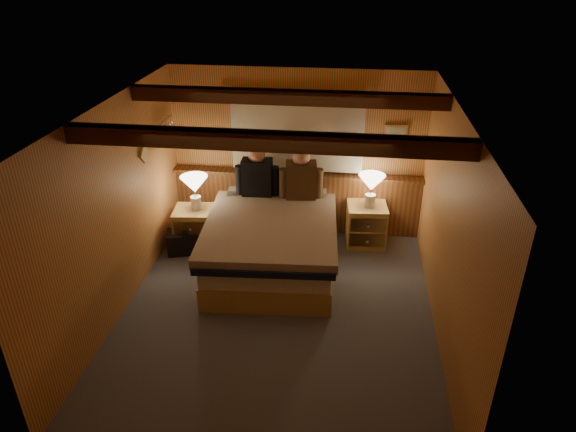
% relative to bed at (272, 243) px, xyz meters
% --- Properties ---
extents(floor, '(4.20, 4.20, 0.00)m').
position_rel_bed_xyz_m(floor, '(0.21, -0.92, -0.38)').
color(floor, '#4A4E58').
rests_on(floor, ground).
extents(ceiling, '(4.20, 4.20, 0.00)m').
position_rel_bed_xyz_m(ceiling, '(0.21, -0.92, 2.02)').
color(ceiling, tan).
rests_on(ceiling, wall_back).
extents(wall_back, '(3.60, 0.00, 3.60)m').
position_rel_bed_xyz_m(wall_back, '(0.21, 1.18, 0.82)').
color(wall_back, '#DC8B4F').
rests_on(wall_back, floor).
extents(wall_left, '(0.00, 4.20, 4.20)m').
position_rel_bed_xyz_m(wall_left, '(-1.59, -0.92, 0.82)').
color(wall_left, '#DC8B4F').
rests_on(wall_left, floor).
extents(wall_right, '(0.00, 4.20, 4.20)m').
position_rel_bed_xyz_m(wall_right, '(2.01, -0.92, 0.82)').
color(wall_right, '#DC8B4F').
rests_on(wall_right, floor).
extents(wall_front, '(3.60, 0.00, 3.60)m').
position_rel_bed_xyz_m(wall_front, '(0.21, -3.02, 0.82)').
color(wall_front, '#DC8B4F').
rests_on(wall_front, floor).
extents(wainscot, '(3.60, 0.23, 0.94)m').
position_rel_bed_xyz_m(wainscot, '(0.21, 1.11, 0.11)').
color(wainscot, brown).
rests_on(wainscot, wall_back).
extents(curtain_window, '(2.18, 0.09, 1.11)m').
position_rel_bed_xyz_m(curtain_window, '(0.21, 1.11, 1.14)').
color(curtain_window, '#442311').
rests_on(curtain_window, wall_back).
extents(ceiling_beams, '(3.60, 1.65, 0.16)m').
position_rel_bed_xyz_m(ceiling_beams, '(0.21, -0.77, 1.93)').
color(ceiling_beams, '#442311').
rests_on(ceiling_beams, ceiling).
extents(coat_rail, '(0.05, 0.55, 0.24)m').
position_rel_bed_xyz_m(coat_rail, '(-1.51, 0.65, 1.29)').
color(coat_rail, silver).
rests_on(coat_rail, wall_left).
extents(framed_print, '(0.30, 0.04, 0.25)m').
position_rel_bed_xyz_m(framed_print, '(1.56, 1.15, 1.17)').
color(framed_print, tan).
rests_on(framed_print, wall_back).
extents(bed, '(1.77, 2.22, 0.73)m').
position_rel_bed_xyz_m(bed, '(0.00, 0.00, 0.00)').
color(bed, tan).
rests_on(bed, floor).
extents(nightstand_left, '(0.57, 0.53, 0.58)m').
position_rel_bed_xyz_m(nightstand_left, '(-1.17, 0.43, -0.09)').
color(nightstand_left, tan).
rests_on(nightstand_left, floor).
extents(nightstand_right, '(0.59, 0.54, 0.60)m').
position_rel_bed_xyz_m(nightstand_right, '(1.24, 0.80, -0.08)').
color(nightstand_right, tan).
rests_on(nightstand_right, floor).
extents(lamp_left, '(0.37, 0.37, 0.49)m').
position_rel_bed_xyz_m(lamp_left, '(-1.12, 0.46, 0.54)').
color(lamp_left, silver).
rests_on(lamp_left, nightstand_left).
extents(lamp_right, '(0.36, 0.36, 0.47)m').
position_rel_bed_xyz_m(lamp_right, '(1.27, 0.79, 0.56)').
color(lamp_right, silver).
rests_on(lamp_right, nightstand_right).
extents(person_left, '(0.61, 0.26, 0.74)m').
position_rel_bed_xyz_m(person_left, '(-0.31, 0.74, 0.64)').
color(person_left, black).
rests_on(person_left, bed).
extents(person_right, '(0.61, 0.28, 0.74)m').
position_rel_bed_xyz_m(person_right, '(0.30, 0.72, 0.64)').
color(person_right, '#49321D').
rests_on(person_right, bed).
extents(duffel_bag, '(0.58, 0.44, 0.37)m').
position_rel_bed_xyz_m(duffel_bag, '(-1.25, 0.27, -0.21)').
color(duffel_bag, black).
rests_on(duffel_bag, floor).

